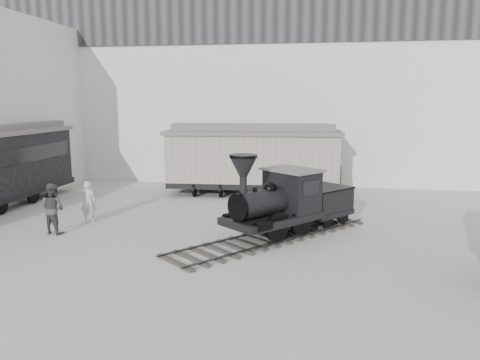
% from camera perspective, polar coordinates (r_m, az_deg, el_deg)
% --- Properties ---
extents(ground, '(90.00, 90.00, 0.00)m').
position_cam_1_polar(ground, '(14.16, -3.63, -10.52)').
color(ground, '#9E9E9B').
extents(north_wall, '(34.00, 2.51, 11.00)m').
position_cam_1_polar(north_wall, '(28.10, 3.09, 11.06)').
color(north_wall, silver).
rests_on(north_wall, ground).
extents(locomotive, '(7.04, 7.75, 3.04)m').
position_cam_1_polar(locomotive, '(17.07, 5.61, -3.09)').
color(locomotive, '#2E2A24').
rests_on(locomotive, ground).
extents(boxcar, '(9.16, 3.31, 3.69)m').
position_cam_1_polar(boxcar, '(24.33, 1.56, 2.73)').
color(boxcar, black).
rests_on(boxcar, ground).
extents(visitor_a, '(0.67, 0.48, 1.72)m').
position_cam_1_polar(visitor_a, '(19.75, -18.01, -2.55)').
color(visitor_a, '#BABABA').
rests_on(visitor_a, ground).
extents(visitor_b, '(1.05, 0.89, 1.89)m').
position_cam_1_polar(visitor_b, '(18.63, -21.88, -3.23)').
color(visitor_b, '#3D3D3E').
rests_on(visitor_b, ground).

